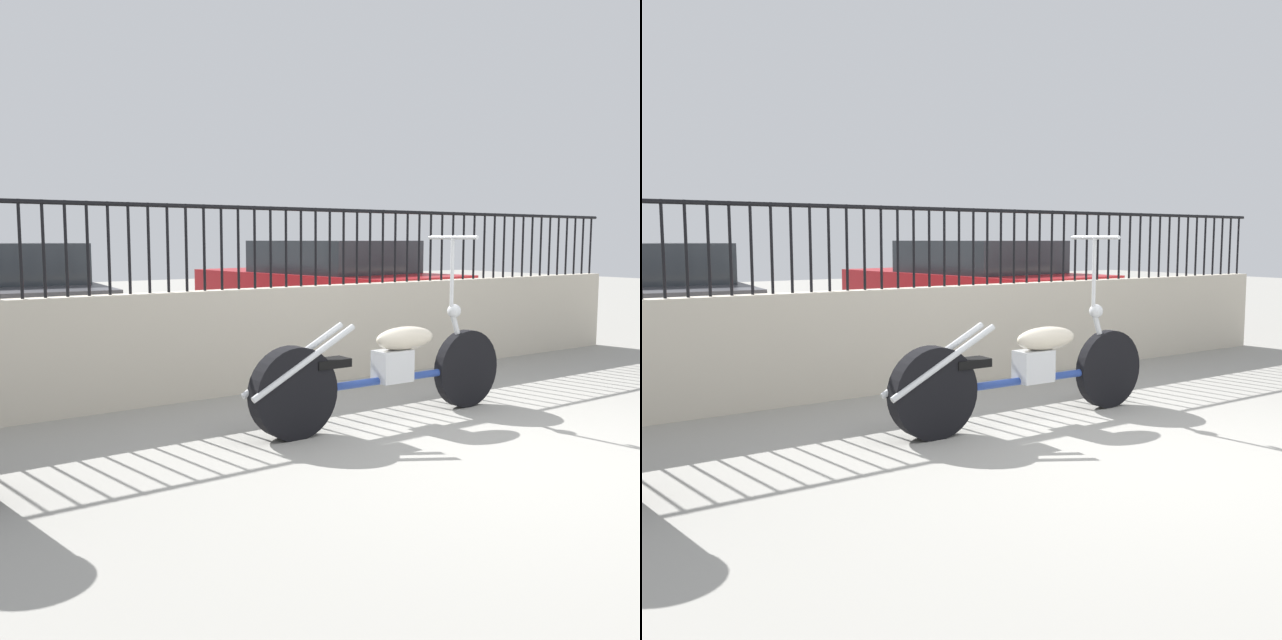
% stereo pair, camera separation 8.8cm
% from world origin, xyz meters
% --- Properties ---
extents(ground_plane, '(40.00, 40.00, 0.00)m').
position_xyz_m(ground_plane, '(0.00, 0.00, 0.00)').
color(ground_plane, gray).
extents(low_wall, '(9.18, 0.18, 0.92)m').
position_xyz_m(low_wall, '(0.00, 2.65, 0.46)').
color(low_wall, beige).
rests_on(low_wall, ground_plane).
extents(fence_railing, '(9.18, 0.04, 0.73)m').
position_xyz_m(fence_railing, '(-0.00, 2.65, 1.41)').
color(fence_railing, black).
rests_on(fence_railing, low_wall).
extents(motorcycle_blue, '(2.34, 0.52, 1.40)m').
position_xyz_m(motorcycle_blue, '(-0.27, 1.12, 0.39)').
color(motorcycle_blue, black).
rests_on(motorcycle_blue, ground_plane).
extents(car_red, '(2.15, 4.14, 1.34)m').
position_xyz_m(car_red, '(2.12, 5.16, 0.68)').
color(car_red, black).
rests_on(car_red, ground_plane).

